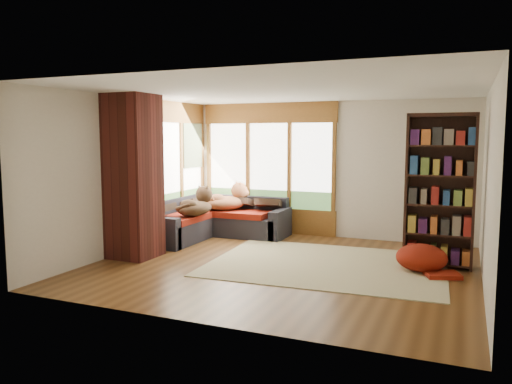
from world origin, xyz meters
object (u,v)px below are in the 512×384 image
Objects in this scene: dog_brindle at (197,201)px; dog_tan at (229,196)px; bookshelf at (440,191)px; pouf at (422,257)px; brick_chimney at (133,177)px; sectional_sofa at (218,220)px; area_rug at (326,264)px.

dog_tan is at bearing -8.56° from dog_brindle.
bookshelf is 1.01m from pouf.
dog_brindle is at bearing 172.83° from pouf.
brick_chimney is 4.57m from pouf.
brick_chimney is 2.32m from sectional_sofa.
dog_brindle is at bearing -101.61° from sectional_sofa.
bookshelf is (4.54, 1.24, -0.16)m from brick_chimney.
pouf is at bearing 7.91° from area_rug.
brick_chimney is at bearing -168.44° from pouf.
bookshelf is at bearing 19.21° from area_rug.
area_rug is at bearing -172.09° from pouf.
dog_brindle is (-4.18, 0.15, -0.38)m from bookshelf.
brick_chimney is at bearing -164.71° from bookshelf.
brick_chimney reaches higher than dog_tan.
pouf is at bearing -118.91° from bookshelf.
dog_tan reaches higher than sectional_sofa.
dog_brindle is at bearing -155.61° from dog_tan.
pouf is at bearing 11.56° from brick_chimney.
pouf is 0.75× the size of dog_tan.
brick_chimney is 2.72× the size of dog_tan.
brick_chimney is 3.33m from area_rug.
dog_tan is at bearing 166.13° from bookshelf.
pouf is at bearing -20.55° from sectional_sofa.
sectional_sofa is at bearing 152.08° from area_rug.
pouf reaches higher than area_rug.
bookshelf is 3.15× the size of pouf.
brick_chimney reaches higher than dog_brindle.
sectional_sofa is 0.97× the size of bookshelf.
brick_chimney is at bearing 173.98° from dog_brindle.
area_rug is 1.38m from pouf.
brick_chimney is 4.71m from bookshelf.
dog_brindle is at bearing 165.29° from area_rug.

